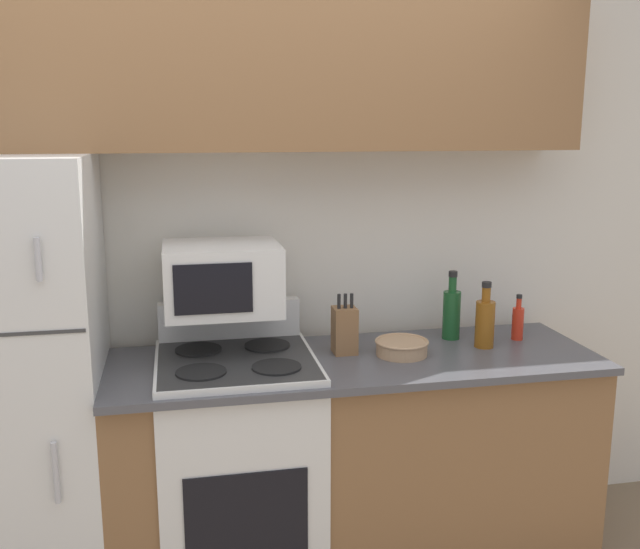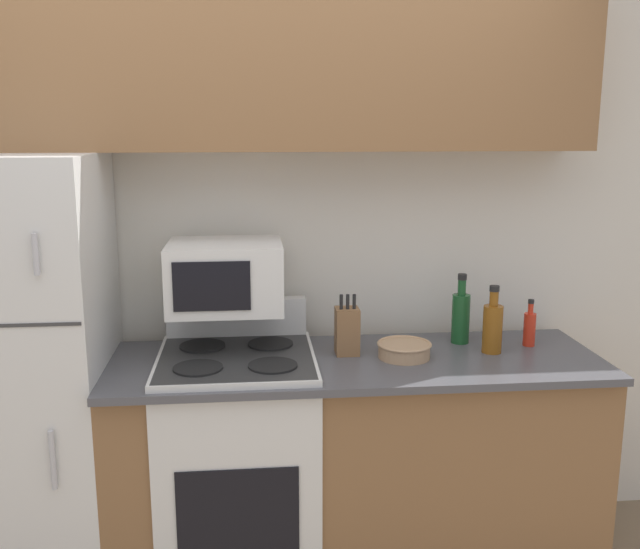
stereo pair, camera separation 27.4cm
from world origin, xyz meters
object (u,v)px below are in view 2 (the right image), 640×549
Objects in this scene: microwave at (225,276)px; knife_block at (347,330)px; refrigerator at (9,380)px; bottle_hot_sauce at (530,328)px; bottle_whiskey at (493,326)px; bottle_wine_green at (461,316)px; bowl at (404,349)px; stove at (239,464)px.

knife_block is at bearing -5.66° from microwave.
knife_block is (1.33, 0.02, 0.16)m from refrigerator.
bottle_hot_sauce is (0.78, 0.03, -0.02)m from knife_block.
bottle_wine_green is at bearing 122.26° from bottle_whiskey.
bowl is 0.78× the size of bottle_whiskey.
microwave reaches higher than bottle_hot_sauce.
bottle_whiskey is (1.92, -0.02, 0.17)m from refrigerator.
knife_block is 0.59m from bottle_whiskey.
knife_block is 0.51m from bottle_wine_green.
refrigerator is 2.12m from bottle_hot_sauce.
bottle_wine_green is (1.83, 0.12, 0.18)m from refrigerator.
knife_block is at bearing 8.01° from stove.
stove is 4.44× the size of knife_block.
knife_block is 0.78m from bottle_hot_sauce.
knife_block is (0.45, 0.06, 0.53)m from stove.
stove is 1.34m from bottle_hot_sauce.
refrigerator is at bearing -178.59° from bottle_hot_sauce.
knife_block is at bearing 0.89° from refrigerator.
stove is 0.77m from microwave.
bowl is 0.57m from bottle_hot_sauce.
bottle_wine_green reaches higher than stove.
microwave is (-0.04, 0.11, 0.76)m from stove.
refrigerator is 1.34m from knife_block.
refrigerator is 6.94× the size of knife_block.
bottle_whiskey is at bearing -0.60° from refrigerator.
knife_block is at bearing -177.71° from bottle_hot_sauce.
microwave is 1.50× the size of bottle_wine_green.
bottle_whiskey is (-0.19, -0.07, 0.03)m from bottle_hot_sauce.
knife_block is 1.14× the size of bowl.
bottle_hot_sauce is 0.29m from bottle_wine_green.
bottle_hot_sauce is (0.56, 0.10, 0.04)m from bowl.
bottle_hot_sauce is at bearing 1.41° from refrigerator.
bowl is 0.73× the size of bottle_wine_green.
bottle_whiskey is 0.17m from bottle_wine_green.
microwave is 1.61× the size of bottle_whiskey.
bottle_hot_sauce is at bearing 4.39° from stove.
microwave is 1.10m from bottle_whiskey.
bottle_hot_sauce reaches higher than stove.
microwave reaches higher than stove.
bottle_wine_green is (0.99, 0.05, -0.21)m from microwave.
stove is 0.82m from bowl.
bowl is at bearing -148.02° from bottle_wine_green.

